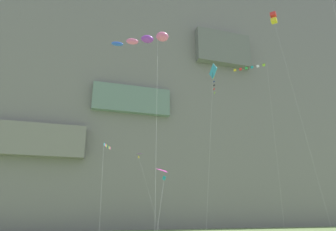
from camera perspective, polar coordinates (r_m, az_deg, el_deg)
name	(u,v)px	position (r m, az deg, el deg)	size (l,w,h in m)	color
cliff_face	(126,85)	(80.32, -8.35, 6.03)	(180.00, 24.59, 73.02)	slate
kite_box_upper_right	(274,18)	(52.84, 20.11, 17.55)	(3.34, 2.91, 34.62)	red
kite_banner_low_center	(251,74)	(57.05, 16.06, 7.93)	(4.95, 6.06, 29.86)	black
kite_diamond_front_field	(213,74)	(36.18, 8.86, 8.09)	(3.01, 3.14, 21.21)	#38B2D1
kite_banner_near_cliff	(106,153)	(36.15, -12.03, -7.30)	(1.26, 7.03, 11.50)	black
kite_delta_far_left	(167,179)	(30.94, -0.12, -12.32)	(3.24, 4.53, 7.21)	#CC3399
kite_delta_high_right	(138,160)	(42.86, -5.85, -8.74)	(3.56, 4.16, 11.39)	purple
kite_windsock_mid_right	(149,39)	(27.95, -3.85, 14.81)	(5.35, 6.67, 19.62)	pink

